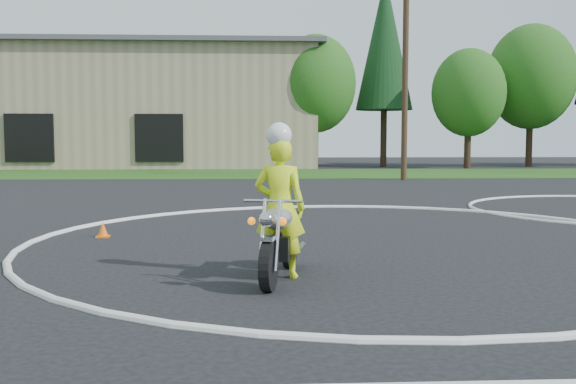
{
  "coord_description": "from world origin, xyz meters",
  "views": [
    {
      "loc": [
        -1.87,
        -8.72,
        1.88
      ],
      "look_at": [
        -1.41,
        0.88,
        1.1
      ],
      "focal_mm": 40.0,
      "sensor_mm": 36.0,
      "label": 1
    }
  ],
  "objects": [
    {
      "name": "grass_strip",
      "position": [
        0.0,
        27.0,
        0.01
      ],
      "size": [
        120.0,
        10.0,
        0.02
      ],
      "primitive_type": "cube",
      "color": "#1E4714",
      "rests_on": "ground"
    },
    {
      "name": "warehouse",
      "position": [
        -18.0,
        39.99,
        4.16
      ],
      "size": [
        41.0,
        17.0,
        8.3
      ],
      "color": "tan",
      "rests_on": "ground"
    },
    {
      "name": "utility_poles",
      "position": [
        5.0,
        21.0,
        5.2
      ],
      "size": [
        41.6,
        1.12,
        10.0
      ],
      "color": "#473321",
      "rests_on": "ground"
    },
    {
      "name": "course_markings",
      "position": [
        2.17,
        4.35,
        0.01
      ],
      "size": [
        19.05,
        19.05,
        0.12
      ],
      "color": "silver",
      "rests_on": "ground"
    },
    {
      "name": "primary_motorcycle",
      "position": [
        -1.57,
        -0.16,
        0.55
      ],
      "size": [
        0.9,
        2.14,
        1.14
      ],
      "rotation": [
        0.0,
        0.0,
        -0.23
      ],
      "color": "black",
      "rests_on": "ground"
    },
    {
      "name": "rider_primary_grp",
      "position": [
        -1.56,
        -0.02,
        1.02
      ],
      "size": [
        0.79,
        0.6,
        2.12
      ],
      "rotation": [
        0.0,
        0.0,
        -0.23
      ],
      "color": "#DBFA1A",
      "rests_on": "ground"
    },
    {
      "name": "ground",
      "position": [
        0.0,
        0.0,
        0.0
      ],
      "size": [
        120.0,
        120.0,
        0.0
      ],
      "primitive_type": "plane",
      "color": "black",
      "rests_on": "ground"
    },
    {
      "name": "treeline",
      "position": [
        14.78,
        34.61,
        6.62
      ],
      "size": [
        38.2,
        8.1,
        14.52
      ],
      "color": "#382619",
      "rests_on": "ground"
    }
  ]
}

